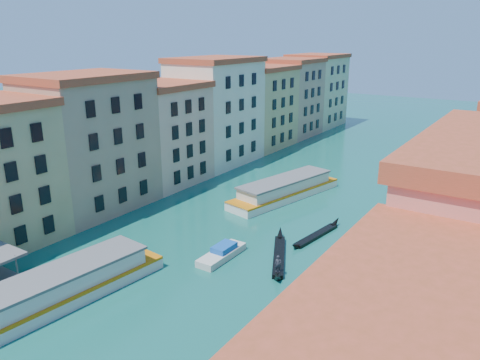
# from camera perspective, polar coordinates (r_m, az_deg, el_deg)

# --- Properties ---
(left_bank_palazzos) EXTENTS (12.80, 128.40, 21.00)m
(left_bank_palazzos) POSITION_cam_1_polar(r_m,az_deg,el_deg) (89.85, -5.31, 7.34)
(left_bank_palazzos) COLOR beige
(left_bank_palazzos) RESTS_ON ground
(quay) EXTENTS (4.00, 140.00, 1.00)m
(quay) POSITION_cam_1_polar(r_m,az_deg,el_deg) (74.14, 25.72, -3.91)
(quay) COLOR gray
(quay) RESTS_ON ground
(mooring_poles_right) EXTENTS (1.44, 54.24, 3.20)m
(mooring_poles_right) POSITION_cam_1_polar(r_m,az_deg,el_deg) (42.22, 14.16, -17.71)
(mooring_poles_right) COLOR brown
(mooring_poles_right) RESTS_ON ground
(vaporetto_near) EXTENTS (7.40, 22.62, 3.30)m
(vaporetto_near) POSITION_cam_1_polar(r_m,az_deg,el_deg) (50.09, -21.12, -12.18)
(vaporetto_near) COLOR silver
(vaporetto_near) RESTS_ON ground
(vaporetto_far) EXTENTS (9.69, 22.36, 3.24)m
(vaporetto_far) POSITION_cam_1_polar(r_m,az_deg,el_deg) (75.36, 5.51, -1.10)
(vaporetto_far) COLOR white
(vaporetto_far) RESTS_ON ground
(gondola_fore) EXTENTS (7.03, 12.43, 2.69)m
(gondola_fore) POSITION_cam_1_polar(r_m,az_deg,el_deg) (55.79, 4.77, -9.04)
(gondola_fore) COLOR black
(gondola_fore) RESTS_ON ground
(gondola_far) EXTENTS (2.51, 11.64, 1.65)m
(gondola_far) POSITION_cam_1_polar(r_m,az_deg,el_deg) (62.07, 9.40, -6.51)
(gondola_far) COLOR black
(gondola_far) RESTS_ON ground
(motorboat_mid) EXTENTS (2.30, 7.20, 1.49)m
(motorboat_mid) POSITION_cam_1_polar(r_m,az_deg,el_deg) (55.72, -2.19, -8.88)
(motorboat_mid) COLOR beige
(motorboat_mid) RESTS_ON ground
(motorboat_far) EXTENTS (4.55, 8.22, 1.62)m
(motorboat_far) POSITION_cam_1_polar(r_m,az_deg,el_deg) (90.45, 20.49, 0.46)
(motorboat_far) COLOR white
(motorboat_far) RESTS_ON ground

